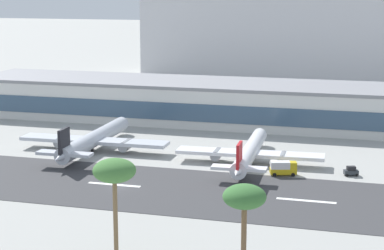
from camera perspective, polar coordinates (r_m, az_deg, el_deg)
The scene contains 12 objects.
ground_plane at distance 145.22m, azimuth -6.10°, elevation -5.30°, with size 1400.00×1400.00×0.00m, color #9E9E99.
runway_strip at distance 146.41m, azimuth -5.91°, elevation -5.14°, with size 800.00×32.35×0.08m, color #38383A.
runway_centreline_dash_4 at distance 147.10m, azimuth -6.62°, elevation -5.06°, with size 12.00×1.20×0.01m, color white.
runway_centreline_dash_5 at distance 137.43m, azimuth 9.68°, elevation -6.36°, with size 12.00×1.20×0.01m, color white.
terminal_building at distance 212.80m, azimuth 2.38°, elevation 1.97°, with size 162.62×29.24×12.78m.
distant_hotel_block at distance 318.45m, azimuth 8.82°, elevation 7.69°, with size 142.01×33.13×41.70m, color #BCBCC1.
airliner_black_tail_gate_0 at distance 176.45m, azimuth -8.47°, elevation -1.29°, with size 40.05×45.86×9.57m.
airliner_red_tail_gate_1 at distance 162.44m, azimuth 4.88°, elevation -2.40°, with size 36.12×42.86×8.94m.
service_box_truck_0 at distance 154.39m, azimuth 7.77°, elevation -3.62°, with size 6.43×3.98×3.25m.
service_baggage_tug_1 at distance 157.15m, azimuth 13.37°, elevation -3.84°, with size 3.55×2.70×2.20m.
palm_tree_0 at distance 104.36m, azimuth -6.62°, elevation -4.03°, with size 6.74×6.74×16.29m.
palm_tree_1 at distance 90.01m, azimuth 4.48°, elevation -6.40°, with size 5.87×5.87×16.49m.
Camera 1 is at (51.97, -128.86, 42.23)m, focal length 62.71 mm.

